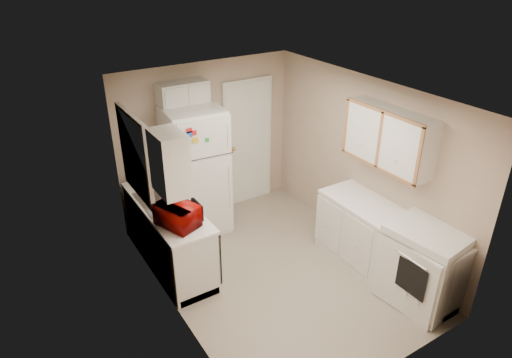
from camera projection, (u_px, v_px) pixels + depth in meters
floor at (276, 271)px, 6.04m from camera, size 3.80×3.80×0.00m
ceiling at (280, 94)px, 4.95m from camera, size 3.80×3.80×0.00m
wall_left at (169, 225)px, 4.83m from camera, size 3.80×3.80×0.00m
wall_right at (363, 165)px, 6.16m from camera, size 3.80×3.80×0.00m
wall_back at (207, 141)px, 6.93m from camera, size 2.80×2.80×0.00m
wall_front at (399, 278)px, 4.06m from camera, size 2.80×2.80×0.00m
left_counter at (169, 235)px, 5.99m from camera, size 0.60×1.80×0.90m
dishwasher at (209, 248)px, 5.66m from camera, size 0.03×0.58×0.72m
sink at (162, 203)px, 5.92m from camera, size 0.54×0.74×0.16m
microwave at (178, 214)px, 5.31m from camera, size 0.56×0.44×0.33m
soap_bottle at (144, 180)px, 6.19m from camera, size 0.09×0.09×0.19m
window_blinds at (136, 155)px, 5.46m from camera, size 0.10×0.98×1.08m
upper_cabinet_left at (170, 163)px, 4.80m from camera, size 0.30×0.45×0.70m
refrigerator at (195, 171)px, 6.55m from camera, size 0.84×0.82×1.90m
cabinet_over_fridge at (183, 96)px, 6.26m from camera, size 0.70×0.30×0.40m
interior_door at (248, 143)px, 7.31m from camera, size 0.86×0.06×2.08m
right_counter at (384, 247)px, 5.75m from camera, size 0.60×2.00×0.90m
stove at (423, 266)px, 5.32m from camera, size 0.78×0.91×1.02m
upper_cabinet_right at (389, 138)px, 5.44m from camera, size 0.30×1.20×0.70m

